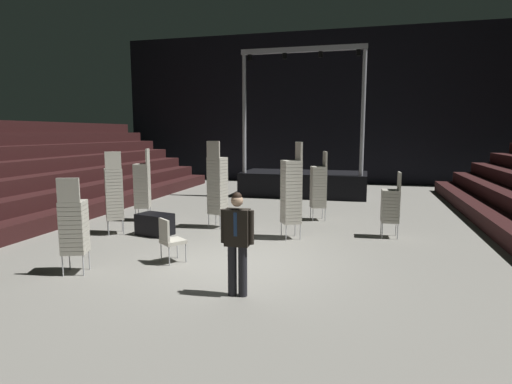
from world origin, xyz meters
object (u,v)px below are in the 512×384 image
Objects in this scene: chair_stack_front_right at (319,186)px; chair_stack_rear_left at (217,185)px; chair_stack_mid_left at (142,185)px; loose_chair_near_man at (170,238)px; stage_riser at (304,180)px; man_with_tie at (237,238)px; equipment_road_case at (155,224)px; chair_stack_rear_right at (114,193)px; chair_stack_front_left at (74,226)px; chair_stack_mid_centre at (291,191)px; chair_stack_mid_right at (391,205)px.

chair_stack_rear_left is (-2.68, -1.75, 0.17)m from chair_stack_front_right.
chair_stack_front_right is 0.86× the size of chair_stack_rear_left.
loose_chair_near_man is at bearing -160.96° from chair_stack_mid_left.
man_with_tie is (0.54, -11.73, 0.35)m from stage_riser.
equipment_road_case is (-1.33, -1.26, -0.95)m from chair_stack_rear_left.
loose_chair_near_man is at bearing -97.46° from stage_riser.
chair_stack_front_right is 6.00m from chair_stack_rear_right.
chair_stack_mid_left is at bearing 85.07° from chair_stack_front_left.
chair_stack_mid_left is 0.90× the size of chair_stack_rear_left.
man_with_tie is 0.79× the size of chair_stack_mid_left.
loose_chair_near_man is at bearing 112.29° from chair_stack_mid_centre.
equipment_road_case is at bearing -28.01° from chair_stack_rear_right.
loose_chair_near_man reaches higher than equipment_road_case.
chair_stack_mid_right is (7.28, -0.31, -0.25)m from chair_stack_mid_left.
chair_stack_mid_right is 1.81× the size of loose_chair_near_man.
loose_chair_near_man is (2.56, -1.97, -0.58)m from chair_stack_rear_right.
loose_chair_near_man is at bearing -74.43° from chair_stack_rear_left.
chair_stack_rear_right is at bearing -38.43° from man_with_tie.
chair_stack_front_left is 1.10× the size of chair_stack_mid_right.
chair_stack_rear_right reaches higher than chair_stack_mid_right.
chair_stack_mid_centre is at bearing 89.45° from loose_chair_near_man.
stage_riser is at bearing -23.80° from chair_stack_mid_centre.
chair_stack_rear_right is (-2.41, -1.43, -0.13)m from chair_stack_rear_left.
chair_stack_front_right is (1.17, -5.18, 0.43)m from stage_riser.
man_with_tie is 0.82× the size of chair_stack_front_right.
chair_stack_mid_centre is (0.21, 4.05, 0.25)m from man_with_tie.
chair_stack_front_left is at bearing -93.47° from chair_stack_rear_left.
chair_stack_mid_left is at bearing -174.34° from chair_stack_rear_left.
chair_stack_rear_left reaches higher than chair_stack_mid_right.
stage_riser is 3.46× the size of man_with_tie.
man_with_tie is 2.40m from loose_chair_near_man.
chair_stack_rear_left is (-1.51, -6.94, 0.60)m from stage_riser.
chair_stack_front_left is at bearing -6.80° from man_with_tie.
man_with_tie is at bearing -24.78° from chair_stack_front_left.
chair_stack_front_left is at bearing -89.92° from equipment_road_case.
man_with_tie is 4.06m from chair_stack_mid_centre.
chair_stack_front_left is 0.88× the size of chair_stack_front_right.
man_with_tie is at bearing -87.35° from stage_riser.
man_with_tie is at bearing -73.58° from chair_stack_rear_right.
equipment_road_case is 2.61m from loose_chair_near_man.
chair_stack_front_right is 5.08m from equipment_road_case.
chair_stack_mid_centre reaches higher than equipment_road_case.
chair_stack_front_left is at bearing -103.92° from stage_riser.
chair_stack_front_right is at bearing -4.52° from chair_stack_rear_right.
chair_stack_rear_right is 2.47× the size of equipment_road_case.
chair_stack_rear_right is at bearing -115.08° from stage_riser.
chair_stack_mid_right is at bearing -102.32° from chair_stack_mid_centre.
man_with_tie is 0.71× the size of chair_stack_mid_centre.
chair_stack_mid_centre is at bearing -94.30° from man_with_tie.
chair_stack_rear_left is at bearing -68.23° from man_with_tie.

